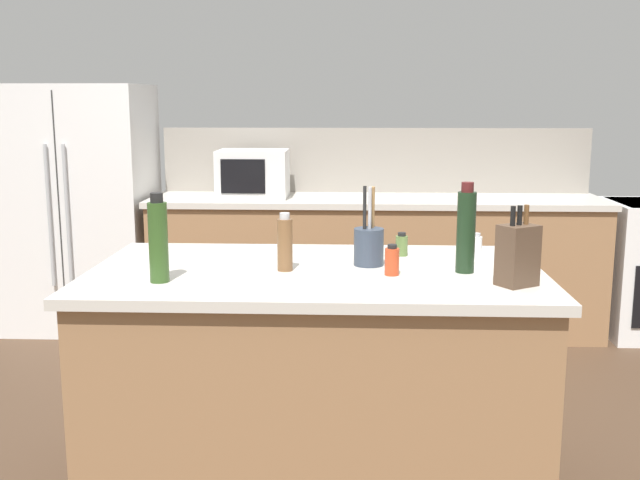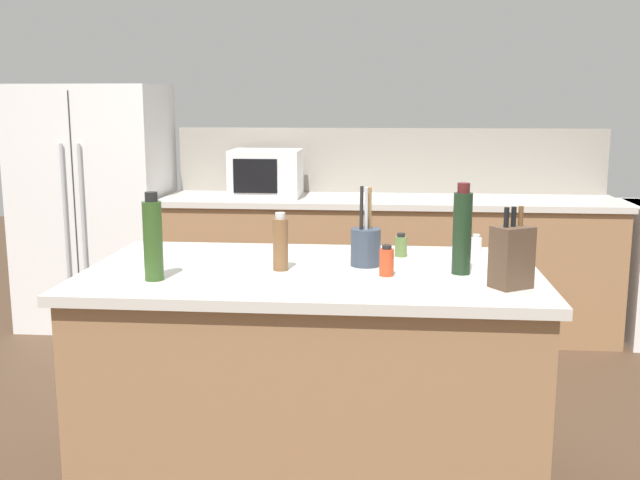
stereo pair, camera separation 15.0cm
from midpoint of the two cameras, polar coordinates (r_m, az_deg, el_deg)
name	(u,v)px [view 2 (the right image)]	position (r m, az deg, el deg)	size (l,w,h in m)	color
back_counter_run	(387,265)	(5.20, 5.98, -1.94)	(3.09, 0.66, 0.94)	#936B47
wall_backsplash	(389,161)	(5.40, 6.08, 6.04)	(3.05, 0.03, 0.46)	gray
kitchen_island	(312,381)	(3.09, 0.82, -10.69)	(1.77, 1.01, 0.94)	#936B47
refrigerator	(96,206)	(5.55, -15.97, 2.48)	(0.99, 0.75, 1.70)	white
microwave	(266,173)	(5.15, -3.29, 5.09)	(0.47, 0.39, 0.32)	white
knife_block	(512,256)	(2.74, 15.93, -1.21)	(0.16, 0.15, 0.29)	#4C3828
utensil_crock	(366,246)	(3.00, 4.92, -0.43)	(0.12, 0.12, 0.32)	#333D4C
pepper_grinder	(280,243)	(2.91, -1.55, -0.25)	(0.06, 0.06, 0.23)	brown
spice_jar_oregano	(401,246)	(3.20, 7.52, -0.44)	(0.05, 0.05, 0.10)	#567038
salt_shaker	(476,248)	(3.19, 13.13, -0.61)	(0.05, 0.05, 0.11)	silver
olive_oil_bottle	(153,239)	(2.79, -11.11, 0.07)	(0.07, 0.07, 0.33)	#2D4C1E
spice_jar_paprika	(387,261)	(2.84, 6.61, -1.65)	(0.06, 0.06, 0.12)	#B73D1E
wine_bottle	(462,231)	(2.90, 12.24, 0.64)	(0.07, 0.07, 0.35)	black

